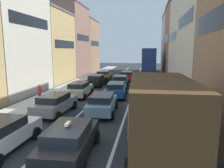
# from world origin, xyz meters

# --- Properties ---
(sidewalk_left) EXTENTS (2.60, 64.00, 0.14)m
(sidewalk_left) POSITION_xyz_m (-6.70, 20.00, 0.07)
(sidewalk_left) COLOR #B6B6B6
(sidewalk_left) RESTS_ON ground
(lane_stripe_left) EXTENTS (0.16, 60.00, 0.01)m
(lane_stripe_left) POSITION_xyz_m (-1.70, 20.00, 0.01)
(lane_stripe_left) COLOR silver
(lane_stripe_left) RESTS_ON ground
(lane_stripe_right) EXTENTS (0.16, 60.00, 0.01)m
(lane_stripe_right) POSITION_xyz_m (1.70, 20.00, 0.01)
(lane_stripe_right) COLOR silver
(lane_stripe_right) RESTS_ON ground
(building_row_left) EXTENTS (7.20, 43.90, 14.13)m
(building_row_left) POSITION_xyz_m (-12.00, 21.67, 6.19)
(building_row_left) COLOR tan
(building_row_left) RESTS_ON ground
(building_row_right) EXTENTS (7.20, 43.90, 13.70)m
(building_row_right) POSITION_xyz_m (9.90, 22.01, 6.23)
(building_row_right) COLOR beige
(building_row_right) RESTS_ON ground
(removalist_box_truck) EXTENTS (3.01, 7.81, 3.58)m
(removalist_box_truck) POSITION_xyz_m (3.70, 2.33, 1.97)
(removalist_box_truck) COLOR #1E5933
(removalist_box_truck) RESTS_ON ground
(taxi_centre_lane_front) EXTENTS (2.22, 4.38, 1.66)m
(taxi_centre_lane_front) POSITION_xyz_m (-0.14, 1.44, 0.80)
(taxi_centre_lane_front) COLOR black
(taxi_centre_lane_front) RESTS_ON ground
(sedan_left_lane_front) EXTENTS (2.14, 4.34, 1.49)m
(sedan_left_lane_front) POSITION_xyz_m (-3.56, 1.45, 0.80)
(sedan_left_lane_front) COLOR silver
(sedan_left_lane_front) RESTS_ON ground
(sedan_centre_lane_second) EXTENTS (2.24, 4.39, 1.49)m
(sedan_centre_lane_second) POSITION_xyz_m (-0.07, 7.96, 0.80)
(sedan_centre_lane_second) COLOR #759EB7
(sedan_centre_lane_second) RESTS_ON ground
(wagon_left_lane_second) EXTENTS (2.22, 4.38, 1.49)m
(wagon_left_lane_second) POSITION_xyz_m (-3.53, 7.33, 0.80)
(wagon_left_lane_second) COLOR gray
(wagon_left_lane_second) RESTS_ON ground
(hatchback_centre_lane_third) EXTENTS (2.21, 4.37, 1.49)m
(hatchback_centre_lane_third) POSITION_xyz_m (0.17, 13.61, 0.80)
(hatchback_centre_lane_third) COLOR #194C8C
(hatchback_centre_lane_third) RESTS_ON ground
(sedan_left_lane_third) EXTENTS (2.14, 4.34, 1.49)m
(sedan_left_lane_third) POSITION_xyz_m (-3.59, 13.19, 0.80)
(sedan_left_lane_third) COLOR beige
(sedan_left_lane_third) RESTS_ON ground
(coupe_centre_lane_fourth) EXTENTS (2.29, 4.41, 1.49)m
(coupe_centre_lane_fourth) POSITION_xyz_m (-0.16, 19.46, 0.80)
(coupe_centre_lane_fourth) COLOR #19592D
(coupe_centre_lane_fourth) RESTS_ON ground
(sedan_left_lane_fourth) EXTENTS (2.24, 4.39, 1.49)m
(sedan_left_lane_fourth) POSITION_xyz_m (-3.34, 19.62, 0.80)
(sedan_left_lane_fourth) COLOR black
(sedan_left_lane_fourth) RESTS_ON ground
(sedan_centre_lane_fifth) EXTENTS (2.18, 4.36, 1.49)m
(sedan_centre_lane_fifth) POSITION_xyz_m (0.18, 24.97, 0.80)
(sedan_centre_lane_fifth) COLOR #A51E1E
(sedan_centre_lane_fifth) RESTS_ON ground
(sedan_left_lane_fifth) EXTENTS (2.10, 4.32, 1.49)m
(sedan_left_lane_fifth) POSITION_xyz_m (-3.53, 25.00, 0.80)
(sedan_left_lane_fifth) COLOR #B29319
(sedan_left_lane_fifth) RESTS_ON ground
(sedan_right_lane_behind_truck) EXTENTS (2.07, 4.31, 1.49)m
(sedan_right_lane_behind_truck) POSITION_xyz_m (3.50, 9.18, 0.80)
(sedan_right_lane_behind_truck) COLOR silver
(sedan_right_lane_behind_truck) RESTS_ON ground
(bus_mid_queue_primary) EXTENTS (2.89, 10.53, 5.06)m
(bus_mid_queue_primary) POSITION_xyz_m (3.47, 34.99, 2.83)
(bus_mid_queue_primary) COLOR navy
(bus_mid_queue_primary) RESTS_ON ground
(pedestrian_near_kerb) EXTENTS (0.49, 0.34, 1.66)m
(pedestrian_near_kerb) POSITION_xyz_m (-6.44, 10.35, 0.95)
(pedestrian_near_kerb) COLOR #262D47
(pedestrian_near_kerb) RESTS_ON ground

